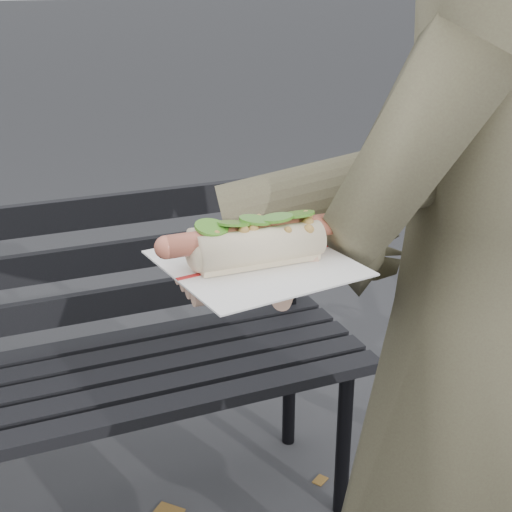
{
  "coord_description": "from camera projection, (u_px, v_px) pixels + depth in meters",
  "views": [
    {
      "loc": [
        -0.23,
        -0.65,
        1.4
      ],
      "look_at": [
        0.05,
        0.01,
        1.11
      ],
      "focal_mm": 50.0,
      "sensor_mm": 36.0,
      "label": 1
    }
  ],
  "objects": [
    {
      "name": "park_bench",
      "position": [
        56.0,
        354.0,
        1.75
      ],
      "size": [
        1.5,
        0.44,
        0.88
      ],
      "color": "black",
      "rests_on": "ground"
    },
    {
      "name": "person",
      "position": [
        471.0,
        354.0,
        1.07
      ],
      "size": [
        0.73,
        0.59,
        1.73
      ],
      "primitive_type": "imported",
      "rotation": [
        0.0,
        0.0,
        3.45
      ],
      "color": "#4F4634",
      "rests_on": "ground"
    },
    {
      "name": "held_hotdog",
      "position": [
        377.0,
        194.0,
        0.88
      ],
      "size": [
        0.62,
        0.3,
        0.2
      ],
      "color": "#4F4634"
    }
  ]
}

